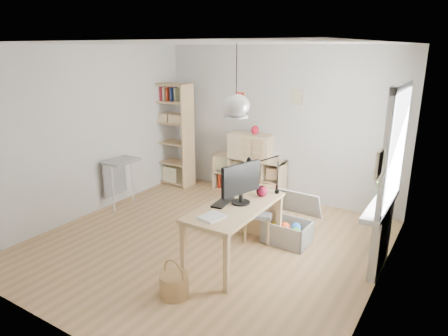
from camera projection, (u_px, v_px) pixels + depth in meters
The scene contains 20 objects.
ground at pixel (207, 243), 5.64m from camera, with size 4.50×4.50×0.00m, color tan.
room_shell at pixel (236, 106), 4.66m from camera, with size 4.50×4.50×4.50m.
window_unit at pixel (396, 148), 4.55m from camera, with size 0.07×1.16×1.46m.
radiator at pixel (381, 239), 4.90m from camera, with size 0.10×0.80×0.80m, color white.
windowsill at pixel (381, 205), 4.80m from camera, with size 0.22×1.20×0.06m, color white.
desk at pixel (235, 212), 5.05m from camera, with size 0.70×1.50×0.75m.
cube_shelf at pixel (248, 178), 7.48m from camera, with size 1.40×0.38×0.72m.
tall_bookshelf at pixel (172, 131), 7.82m from camera, with size 0.80×0.38×2.00m.
side_table at pixel (119, 169), 6.76m from camera, with size 0.40×0.55×0.85m.
chair at pixel (260, 209), 5.68m from camera, with size 0.47×0.47×0.78m.
wicker_basket at pixel (174, 284), 4.40m from camera, with size 0.32×0.32×0.45m.
storage_chest at pixel (290, 227), 5.65m from camera, with size 0.67×0.74×0.67m.
monitor at pixel (241, 181), 4.99m from camera, with size 0.24×0.59×0.53m.
keyboard at pixel (223, 202), 5.08m from camera, with size 0.15×0.41×0.02m, color black.
task_lamp at pixel (261, 169), 5.40m from camera, with size 0.45×0.17×0.48m.
yarn_ball at pixel (262, 191), 5.28m from camera, with size 0.15×0.15×0.15m, color #480919.
paper_tray at pixel (212, 217), 4.64m from camera, with size 0.23×0.28×0.03m, color white.
drawer_chest at pixel (250, 146), 7.24m from camera, with size 0.76×0.35×0.44m, color #D2B68A.
red_vase at pixel (255, 130), 7.10m from camera, with size 0.14×0.14×0.16m, color maroon.
potted_plant at pixel (387, 181), 5.03m from camera, with size 0.32×0.28×0.36m, color #2F5A21.
Camera 1 is at (2.90, -4.19, 2.66)m, focal length 32.00 mm.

